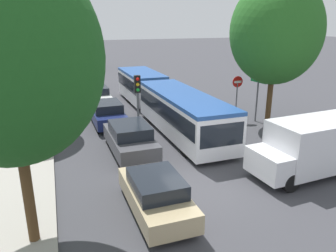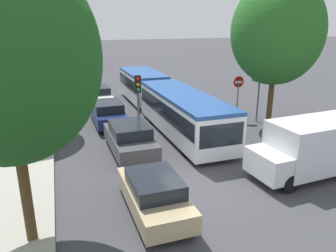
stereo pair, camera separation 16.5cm
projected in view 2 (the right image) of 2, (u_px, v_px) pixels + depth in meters
The scene contains 17 objects.
ground_plane at pixel (201, 191), 12.29m from camera, with size 200.00×200.00×0.00m, color #3D3D42.
kerb_strip_left at pixel (32, 100), 26.07m from camera, with size 3.20×45.25×0.14m, color #9E998E.
articulated_bus at pixel (163, 98), 21.01m from camera, with size 2.57×15.88×2.35m.
city_bus_rear at pixel (78, 58), 43.04m from camera, with size 2.85×11.31×2.42m.
queued_car_tan at pixel (154, 194), 10.73m from camera, with size 1.71×3.94×1.36m.
queued_car_graphite at pixel (130, 138), 15.59m from camera, with size 1.87×4.32×1.49m.
queued_car_navy at pixel (108, 113), 19.91m from camera, with size 1.81×4.18×1.44m.
queued_car_white at pixel (98, 95), 24.79m from camera, with size 1.74×4.01×1.39m.
queued_car_black at pixel (89, 82), 30.03m from camera, with size 1.78×4.10×1.42m.
white_van at pixel (313, 146), 13.26m from camera, with size 5.13×2.30×2.31m.
traffic_light at pixel (138, 93), 17.18m from camera, with size 0.34×0.37×3.40m.
no_entry_sign at pixel (238, 91), 20.48m from camera, with size 0.70×0.08×2.82m.
direction_sign_post at pixel (260, 81), 19.97m from camera, with size 0.22×1.40×3.60m.
tree_left_near at pixel (5, 58), 7.86m from camera, with size 4.61×4.61×7.93m.
tree_left_mid at pixel (15, 51), 17.58m from camera, with size 4.85×4.85×6.77m.
tree_left_far at pixel (30, 44), 25.01m from camera, with size 3.78×3.78×6.43m.
tree_right_near at pixel (277, 32), 18.24m from camera, with size 5.14×5.14×8.47m.
Camera 2 is at (-4.68, -9.96, 6.12)m, focal length 35.00 mm.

